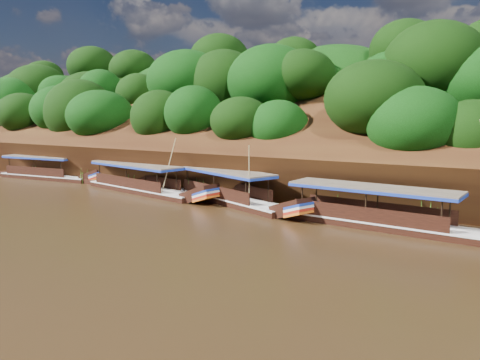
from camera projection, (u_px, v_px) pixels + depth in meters
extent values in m
plane|color=black|center=(182.00, 227.00, 28.67)|extent=(160.00, 160.00, 0.00)
cube|color=black|center=(296.00, 152.00, 41.57)|extent=(120.00, 16.12, 13.64)
cube|color=black|center=(336.00, 178.00, 50.44)|extent=(120.00, 24.00, 12.00)
ellipsoid|color=#133508|center=(30.00, 143.00, 58.96)|extent=(16.00, 8.00, 6.00)
ellipsoid|color=#133508|center=(110.00, 98.00, 61.67)|extent=(20.00, 10.00, 8.00)
ellipsoid|color=#133508|center=(234.00, 150.00, 43.90)|extent=(18.00, 8.00, 6.40)
ellipsoid|color=#133508|center=(327.00, 90.00, 46.63)|extent=(24.00, 11.00, 8.40)
cube|color=black|center=(384.00, 228.00, 28.36)|extent=(13.19, 3.06, 0.92)
cube|color=silver|center=(384.00, 221.00, 28.30)|extent=(13.19, 3.13, 0.10)
cube|color=brown|center=(372.00, 187.00, 28.49)|extent=(10.38, 3.22, 0.12)
cube|color=#18339F|center=(372.00, 189.00, 28.51)|extent=(10.38, 3.22, 0.18)
cube|color=black|center=(231.00, 203.00, 36.36)|extent=(12.40, 6.50, 0.93)
cube|color=silver|center=(231.00, 198.00, 36.30)|extent=(12.43, 6.57, 0.10)
cube|color=black|center=(293.00, 208.00, 30.75)|extent=(3.35, 2.63, 1.75)
cube|color=#18339F|center=(301.00, 206.00, 30.09)|extent=(2.05, 2.20, 0.64)
cube|color=red|center=(301.00, 211.00, 30.14)|extent=(2.05, 2.20, 0.64)
cube|color=brown|center=(225.00, 170.00, 36.62)|extent=(10.01, 5.87, 0.12)
cube|color=#18339F|center=(225.00, 172.00, 36.64)|extent=(10.01, 5.87, 0.19)
cylinder|color=tan|center=(249.00, 175.00, 33.17)|extent=(0.37, 0.61, 4.24)
cube|color=black|center=(142.00, 192.00, 41.34)|extent=(13.57, 4.54, 0.91)
cube|color=silver|center=(142.00, 188.00, 41.27)|extent=(13.58, 4.60, 0.10)
cube|color=black|center=(200.00, 194.00, 36.21)|extent=(3.39, 2.20, 1.80)
cube|color=#18339F|center=(207.00, 192.00, 35.61)|extent=(1.92, 2.00, 0.67)
cube|color=red|center=(207.00, 196.00, 35.66)|extent=(1.92, 2.00, 0.67)
cube|color=brown|center=(136.00, 164.00, 41.55)|extent=(10.77, 4.36, 0.12)
cube|color=#18339F|center=(136.00, 166.00, 41.57)|extent=(10.77, 4.36, 0.18)
cylinder|color=tan|center=(169.00, 165.00, 38.10)|extent=(1.27, 0.51, 4.43)
cube|color=black|center=(48.00, 179.00, 49.82)|extent=(11.68, 3.56, 0.89)
cube|color=silver|center=(47.00, 175.00, 49.76)|extent=(11.68, 3.63, 0.10)
cube|color=black|center=(94.00, 176.00, 46.99)|extent=(2.91, 1.96, 1.65)
cube|color=#18339F|center=(99.00, 173.00, 46.64)|extent=(1.61, 1.86, 0.59)
cube|color=red|center=(100.00, 177.00, 46.69)|extent=(1.61, 1.86, 0.59)
cube|color=brown|center=(41.00, 156.00, 49.78)|extent=(9.24, 3.59, 0.12)
cube|color=#18339F|center=(41.00, 158.00, 49.80)|extent=(9.24, 3.59, 0.18)
cone|color=#346318|center=(38.00, 169.00, 51.58)|extent=(1.50, 1.50, 1.64)
cone|color=#346318|center=(86.00, 175.00, 46.86)|extent=(1.50, 1.50, 1.62)
cone|color=#346318|center=(131.00, 177.00, 43.90)|extent=(1.50, 1.50, 1.95)
cone|color=#346318|center=(195.00, 187.00, 39.09)|extent=(1.50, 1.50, 1.60)
cone|color=#346318|center=(260.00, 193.00, 36.45)|extent=(1.50, 1.50, 1.52)
cone|color=#346318|center=(333.00, 198.00, 33.61)|extent=(1.50, 1.50, 1.78)
cone|color=#346318|center=(430.00, 209.00, 29.91)|extent=(1.50, 1.50, 1.73)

